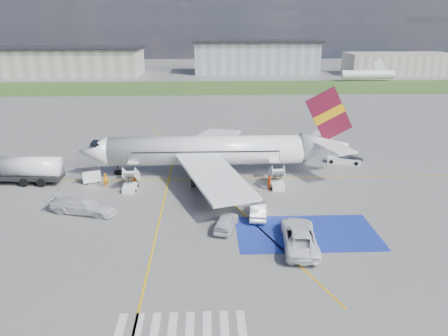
{
  "coord_description": "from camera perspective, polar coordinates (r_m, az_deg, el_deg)",
  "views": [
    {
      "loc": [
        0.15,
        -42.76,
        20.18
      ],
      "look_at": [
        2.14,
        6.17,
        3.5
      ],
      "focal_mm": 35.0,
      "sensor_mm": 36.0,
      "label": 1
    }
  ],
  "objects": [
    {
      "name": "terminal_west",
      "position": [
        181.98,
        -20.5,
        12.87
      ],
      "size": [
        60.0,
        22.0,
        10.0
      ],
      "primitive_type": "cube",
      "color": "gray",
      "rests_on": "ground"
    },
    {
      "name": "van_white_a",
      "position": [
        41.86,
        9.83,
        -8.39
      ],
      "size": [
        3.69,
        6.87,
        2.48
      ],
      "primitive_type": "imported",
      "rotation": [
        0.0,
        0.0,
        3.04
      ],
      "color": "white",
      "rests_on": "ground"
    },
    {
      "name": "staging_box",
      "position": [
        44.79,
        10.75,
        -8.32
      ],
      "size": [
        14.0,
        8.0,
        0.01
      ],
      "primitive_type": "cube",
      "color": "navy",
      "rests_on": "ground"
    },
    {
      "name": "taxiway_line_diag",
      "position": [
        58.36,
        -2.33,
        -1.43
      ],
      "size": [
        20.71,
        56.45,
        0.01
      ],
      "primitive_type": "cube",
      "rotation": [
        0.0,
        0.0,
        0.35
      ],
      "color": "gold",
      "rests_on": "ground"
    },
    {
      "name": "crosswalk",
      "position": [
        31.99,
        -5.65,
        -20.39
      ],
      "size": [
        9.0,
        4.0,
        0.01
      ],
      "color": "silver",
      "rests_on": "ground"
    },
    {
      "name": "ground",
      "position": [
        47.28,
        -2.3,
        -6.47
      ],
      "size": [
        400.0,
        400.0,
        0.0
      ],
      "primitive_type": "plane",
      "color": "#60605E",
      "rests_on": "ground"
    },
    {
      "name": "airstairs_aft",
      "position": [
        55.76,
        6.96,
        -1.87
      ],
      "size": [
        1.9,
        5.2,
        3.6
      ],
      "color": "silver",
      "rests_on": "ground"
    },
    {
      "name": "crew_aft",
      "position": [
        54.71,
        5.95,
        -1.91
      ],
      "size": [
        0.63,
        1.14,
        1.85
      ],
      "primitive_type": "imported",
      "rotation": [
        0.0,
        0.0,
        1.74
      ],
      "color": "orange",
      "rests_on": "ground"
    },
    {
      "name": "airliner",
      "position": [
        59.2,
        -0.92,
        2.33
      ],
      "size": [
        36.81,
        32.95,
        11.92
      ],
      "color": "silver",
      "rests_on": "ground"
    },
    {
      "name": "car_silver_b",
      "position": [
        47.21,
        4.5,
        -5.48
      ],
      "size": [
        2.32,
        5.07,
        1.61
      ],
      "primitive_type": "imported",
      "rotation": [
        0.0,
        0.0,
        3.01
      ],
      "color": "silver",
      "rests_on": "ground"
    },
    {
      "name": "gpu_cart",
      "position": [
        59.42,
        -16.94,
        -1.04
      ],
      "size": [
        2.55,
        2.07,
        1.85
      ],
      "rotation": [
        0.0,
        0.0,
        0.36
      ],
      "color": "silver",
      "rests_on": "ground"
    },
    {
      "name": "terminal_east",
      "position": [
        187.14,
        21.8,
        12.55
      ],
      "size": [
        40.0,
        16.0,
        8.0
      ],
      "primitive_type": "cube",
      "color": "gray",
      "rests_on": "ground"
    },
    {
      "name": "car_silver_a",
      "position": [
        44.41,
        0.28,
        -7.07
      ],
      "size": [
        3.04,
        5.0,
        1.59
      ],
      "primitive_type": "imported",
      "rotation": [
        0.0,
        0.0,
        2.88
      ],
      "color": "silver",
      "rests_on": "ground"
    },
    {
      "name": "belt_loader",
      "position": [
        67.05,
        15.41,
        0.94
      ],
      "size": [
        5.27,
        3.03,
        1.52
      ],
      "rotation": [
        0.0,
        0.0,
        -0.29
      ],
      "color": "silver",
      "rests_on": "ground"
    },
    {
      "name": "fuel_tanker",
      "position": [
        62.13,
        -24.9,
        -0.49
      ],
      "size": [
        10.67,
        3.75,
        3.57
      ],
      "rotation": [
        0.0,
        0.0,
        -0.08
      ],
      "color": "black",
      "rests_on": "ground"
    },
    {
      "name": "grass_strip",
      "position": [
        139.23,
        -2.41,
        10.46
      ],
      "size": [
        400.0,
        30.0,
        0.01
      ],
      "primitive_type": "cube",
      "color": "#2D4C1E",
      "rests_on": "ground"
    },
    {
      "name": "crew_fwd",
      "position": [
        57.3,
        -15.19,
        -1.56
      ],
      "size": [
        0.76,
        0.67,
        1.76
      ],
      "primitive_type": "imported",
      "rotation": [
        0.0,
        0.0,
        0.47
      ],
      "color": "orange",
      "rests_on": "ground"
    },
    {
      "name": "van_white_b",
      "position": [
        50.26,
        -17.93,
        -4.44
      ],
      "size": [
        6.18,
        3.84,
        2.25
      ],
      "primitive_type": "imported",
      "rotation": [
        0.0,
        0.0,
        1.29
      ],
      "color": "silver",
      "rests_on": "ground"
    },
    {
      "name": "crew_nose",
      "position": [
        57.39,
        -11.64,
        -1.32
      ],
      "size": [
        0.95,
        1.0,
        1.62
      ],
      "primitive_type": "imported",
      "rotation": [
        0.0,
        0.0,
        -0.96
      ],
      "color": "#F65B0C",
      "rests_on": "ground"
    },
    {
      "name": "taxiway_line_main",
      "position": [
        58.36,
        -2.33,
        -1.43
      ],
      "size": [
        120.0,
        0.2,
        0.01
      ],
      "primitive_type": "cube",
      "color": "gold",
      "rests_on": "ground"
    },
    {
      "name": "airstairs_fwd",
      "position": [
        55.89,
        -12.13,
        -2.12
      ],
      "size": [
        1.9,
        5.2,
        3.6
      ],
      "color": "silver",
      "rests_on": "ground"
    },
    {
      "name": "terminal_centre",
      "position": [
        179.43,
        4.15,
        14.22
      ],
      "size": [
        48.0,
        18.0,
        12.0
      ],
      "primitive_type": "cube",
      "color": "gray",
      "rests_on": "ground"
    },
    {
      "name": "taxiway_line_cross",
      "position": [
        38.81,
        -9.85,
        -12.82
      ],
      "size": [
        0.2,
        60.0,
        0.01
      ],
      "primitive_type": "cube",
      "color": "gold",
      "rests_on": "ground"
    }
  ]
}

